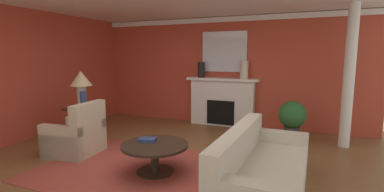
% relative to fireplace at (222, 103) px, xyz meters
% --- Properties ---
extents(ground_plane, '(8.56, 8.56, 0.00)m').
position_rel_fireplace_xyz_m(ground_plane, '(-0.11, -2.97, -0.57)').
color(ground_plane, brown).
extents(wall_fireplace, '(7.18, 0.12, 2.72)m').
position_rel_fireplace_xyz_m(wall_fireplace, '(-0.11, 0.21, 0.79)').
color(wall_fireplace, '#B7422D').
rests_on(wall_fireplace, ground_plane).
extents(wall_window, '(0.12, 6.84, 2.72)m').
position_rel_fireplace_xyz_m(wall_window, '(-3.46, -2.67, 0.79)').
color(wall_window, '#B7422D').
rests_on(wall_window, ground_plane).
extents(crown_moulding, '(7.18, 0.08, 0.12)m').
position_rel_fireplace_xyz_m(crown_moulding, '(-0.11, 0.13, 2.07)').
color(crown_moulding, white).
extents(area_rug, '(3.63, 2.25, 0.01)m').
position_rel_fireplace_xyz_m(area_rug, '(-0.08, -3.20, -0.56)').
color(area_rug, '#993D33').
rests_on(area_rug, ground_plane).
extents(fireplace, '(1.80, 0.35, 1.21)m').
position_rel_fireplace_xyz_m(fireplace, '(0.00, 0.00, 0.00)').
color(fireplace, white).
rests_on(fireplace, ground_plane).
extents(mantel_mirror, '(1.14, 0.04, 0.99)m').
position_rel_fireplace_xyz_m(mantel_mirror, '(0.00, 0.12, 1.28)').
color(mantel_mirror, silver).
extents(sofa, '(0.95, 2.12, 0.85)m').
position_rel_fireplace_xyz_m(sofa, '(1.52, -3.33, -0.27)').
color(sofa, beige).
rests_on(sofa, ground_plane).
extents(armchair_near_window, '(0.88, 0.88, 0.95)m').
position_rel_fireplace_xyz_m(armchair_near_window, '(-1.79, -3.04, -0.26)').
color(armchair_near_window, '#C1B293').
rests_on(armchair_near_window, ground_plane).
extents(coffee_table, '(1.00, 1.00, 0.45)m').
position_rel_fireplace_xyz_m(coffee_table, '(-0.08, -3.20, -0.24)').
color(coffee_table, '#2D2319').
rests_on(coffee_table, ground_plane).
extents(side_table, '(0.56, 0.56, 0.70)m').
position_rel_fireplace_xyz_m(side_table, '(-2.28, -2.36, -0.17)').
color(side_table, '#2D2319').
rests_on(side_table, ground_plane).
extents(table_lamp, '(0.44, 0.44, 0.75)m').
position_rel_fireplace_xyz_m(table_lamp, '(-2.28, -2.36, 0.65)').
color(table_lamp, beige).
rests_on(table_lamp, side_table).
extents(vase_on_side_table, '(0.11, 0.11, 0.36)m').
position_rel_fireplace_xyz_m(vase_on_side_table, '(-2.13, -2.48, 0.31)').
color(vase_on_side_table, navy).
rests_on(vase_on_side_table, side_table).
extents(vase_mantel_left, '(0.17, 0.17, 0.39)m').
position_rel_fireplace_xyz_m(vase_mantel_left, '(-0.55, -0.05, 0.83)').
color(vase_mantel_left, black).
rests_on(vase_mantel_left, fireplace).
extents(vase_mantel_right, '(0.20, 0.20, 0.43)m').
position_rel_fireplace_xyz_m(vase_mantel_right, '(0.55, -0.05, 0.85)').
color(vase_mantel_right, beige).
rests_on(vase_mantel_right, fireplace).
extents(book_red_cover, '(0.30, 0.24, 0.05)m').
position_rel_fireplace_xyz_m(book_red_cover, '(-0.25, -3.13, -0.10)').
color(book_red_cover, navy).
rests_on(book_red_cover, coffee_table).
extents(potted_plant, '(0.56, 0.56, 0.83)m').
position_rel_fireplace_xyz_m(potted_plant, '(1.72, -0.68, -0.08)').
color(potted_plant, '#333333').
rests_on(potted_plant, ground_plane).
extents(column_white, '(0.20, 0.20, 2.72)m').
position_rel_fireplace_xyz_m(column_white, '(2.68, -0.70, 0.79)').
color(column_white, white).
rests_on(column_white, ground_plane).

